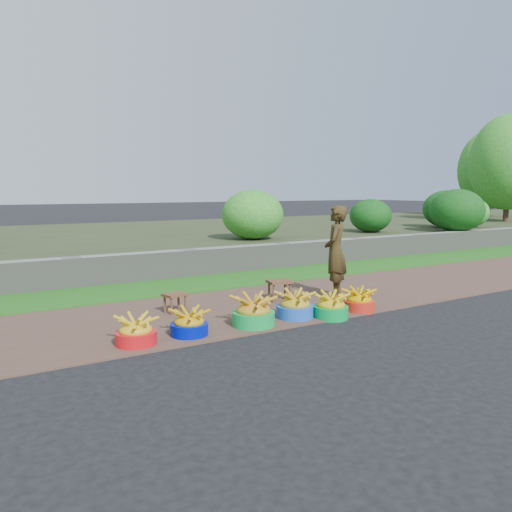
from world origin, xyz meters
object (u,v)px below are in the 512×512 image
basin_e (331,307)px  stool_left (175,297)px  basin_a (136,332)px  basin_d (295,306)px  basin_b (189,324)px  stool_right (280,284)px  basin_c (253,313)px  vendor_woman (335,252)px  basin_f (359,301)px

basin_e → stool_left: (-1.70, 1.33, 0.08)m
basin_a → basin_d: size_ratio=0.91×
basin_d → basin_b: bearing=-179.4°
basin_a → stool_right: 2.78m
basin_c → stool_left: bearing=117.2°
basin_b → stool_right: (1.95, 0.97, 0.12)m
basin_c → vendor_woman: (1.99, 0.77, 0.57)m
basin_a → basin_c: (1.52, -0.02, 0.03)m
basin_e → stool_right: (-0.02, 1.19, 0.11)m
basin_a → basin_f: 3.22m
basin_c → basin_d: 0.69m
basin_a → basin_c: size_ratio=0.84×
stool_right → vendor_woman: 1.05m
basin_a → vendor_woman: (3.50, 0.75, 0.60)m
vendor_woman → stool_left: bearing=-50.2°
basin_e → stool_left: basin_e is taller
basin_b → basin_d: (1.55, 0.02, 0.02)m
basin_f → stool_right: (-0.62, 1.11, 0.12)m
basin_c → vendor_woman: vendor_woman is taller
basin_c → stool_right: basin_c is taller
basin_b → basin_f: basin_b is taller
basin_c → stool_left: 1.29m
basin_a → basin_e: size_ratio=0.97×
basin_a → basin_d: 2.20m
basin_c → basin_d: size_ratio=1.08×
basin_d → basin_e: (0.42, -0.24, -0.01)m
basin_b → basin_e: 1.98m
basin_f → basin_e: bearing=-171.7°
basin_d → basin_f: bearing=-8.5°
basin_b → basin_e: bearing=-6.5°
basin_a → basin_e: bearing=-4.5°
basin_f → stool_right: stool_right is taller
basin_a → stool_left: basin_a is taller
basin_a → vendor_woman: vendor_woman is taller
basin_b → basin_f: bearing=-3.0°
basin_d → vendor_woman: 1.60m
basin_c → basin_e: size_ratio=1.16×
basin_f → vendor_woman: 1.09m
vendor_woman → basin_e: bearing=5.4°
basin_a → basin_e: 2.63m
basin_d → vendor_woman: size_ratio=0.35×
basin_d → basin_a: bearing=-179.1°
basin_c → basin_f: bearing=-3.3°
basin_e → stool_right: 1.20m
basin_f → basin_a: bearing=177.9°
stool_left → stool_right: (1.67, -0.14, 0.04)m
basin_d → stool_left: size_ratio=1.43×
stool_left → vendor_woman: bearing=-8.3°
basin_b → basin_a: bearing=-178.4°
basin_d → basin_c: bearing=-175.6°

